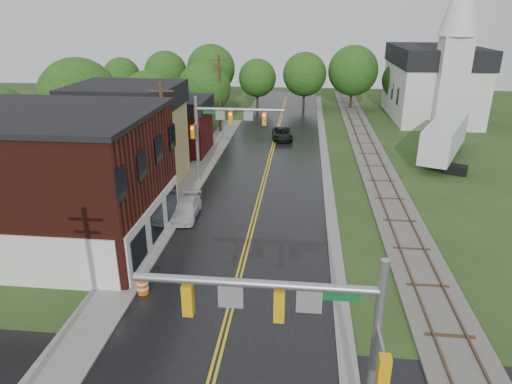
% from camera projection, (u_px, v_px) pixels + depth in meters
% --- Properties ---
extents(main_road, '(10.00, 90.00, 0.02)m').
position_uv_depth(main_road, '(267.00, 171.00, 41.54)').
color(main_road, black).
rests_on(main_road, ground).
extents(curb_right, '(0.80, 70.00, 0.12)m').
position_uv_depth(curb_right, '(325.00, 157.00, 45.62)').
color(curb_right, gray).
rests_on(curb_right, ground).
extents(sidewalk_left, '(2.40, 50.00, 0.12)m').
position_uv_depth(sidewalk_left, '(187.00, 188.00, 37.53)').
color(sidewalk_left, gray).
rests_on(sidewalk_left, ground).
extents(brick_building, '(14.30, 10.30, 8.30)m').
position_uv_depth(brick_building, '(39.00, 179.00, 27.38)').
color(brick_building, '#41150D').
rests_on(brick_building, ground).
extents(yellow_house, '(8.00, 7.00, 6.40)m').
position_uv_depth(yellow_house, '(131.00, 146.00, 37.76)').
color(yellow_house, tan).
rests_on(yellow_house, ground).
extents(darkred_building, '(7.00, 6.00, 4.40)m').
position_uv_depth(darkred_building, '(173.00, 131.00, 46.34)').
color(darkred_building, '#3F0F0C').
rests_on(darkred_building, ground).
extents(church, '(10.40, 18.40, 20.00)m').
position_uv_depth(church, '(435.00, 75.00, 59.34)').
color(church, silver).
rests_on(church, ground).
extents(railroad, '(3.20, 80.00, 0.30)m').
position_uv_depth(railroad, '(372.00, 157.00, 45.12)').
color(railroad, '#59544C').
rests_on(railroad, ground).
extents(traffic_signal_near, '(7.34, 0.30, 7.20)m').
position_uv_depth(traffic_signal_near, '(304.00, 322.00, 13.47)').
color(traffic_signal_near, gray).
rests_on(traffic_signal_near, ground).
extents(traffic_signal_far, '(7.34, 0.43, 7.20)m').
position_uv_depth(traffic_signal_far, '(222.00, 124.00, 37.28)').
color(traffic_signal_far, gray).
rests_on(traffic_signal_far, ground).
extents(utility_pole_b, '(1.80, 0.28, 9.00)m').
position_uv_depth(utility_pole_b, '(165.00, 142.00, 33.08)').
color(utility_pole_b, '#382616').
rests_on(utility_pole_b, ground).
extents(utility_pole_c, '(1.80, 0.28, 9.00)m').
position_uv_depth(utility_pole_c, '(219.00, 93.00, 53.42)').
color(utility_pole_c, '#382616').
rests_on(utility_pole_c, ground).
extents(tree_left_b, '(7.60, 7.60, 9.69)m').
position_uv_depth(tree_left_b, '(81.00, 101.00, 42.96)').
color(tree_left_b, black).
rests_on(tree_left_b, ground).
extents(tree_left_c, '(6.00, 6.00, 7.65)m').
position_uv_depth(tree_left_c, '(150.00, 99.00, 50.41)').
color(tree_left_c, black).
rests_on(tree_left_c, ground).
extents(tree_left_e, '(6.40, 6.40, 8.16)m').
position_uv_depth(tree_left_e, '(206.00, 89.00, 55.34)').
color(tree_left_e, black).
rests_on(tree_left_e, ground).
extents(suv_dark, '(2.69, 4.83, 1.28)m').
position_uv_depth(suv_dark, '(282.00, 134.00, 51.65)').
color(suv_dark, black).
rests_on(suv_dark, ground).
extents(pickup_white, '(1.87, 4.28, 1.23)m').
position_uv_depth(pickup_white, '(186.00, 209.00, 32.09)').
color(pickup_white, silver).
rests_on(pickup_white, ground).
extents(semi_trailer, '(7.18, 11.93, 3.78)m').
position_uv_depth(semi_trailer, '(445.00, 137.00, 44.12)').
color(semi_trailer, black).
rests_on(semi_trailer, ground).
extents(construction_barrel, '(0.63, 0.63, 1.04)m').
position_uv_depth(construction_barrel, '(143.00, 285.00, 23.32)').
color(construction_barrel, '#CD5309').
rests_on(construction_barrel, ground).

